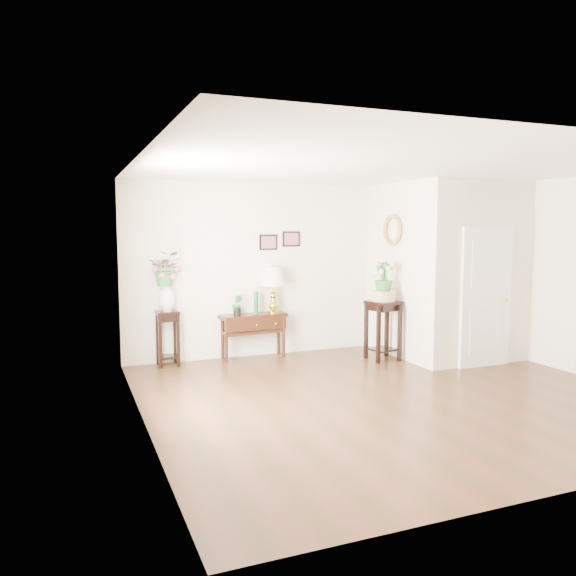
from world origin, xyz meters
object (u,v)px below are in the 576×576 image
plant_stand_b (383,330)px  table_lamp (273,291)px  console_table (253,336)px  plant_stand_a (168,338)px

plant_stand_b → table_lamp: bearing=150.6°
console_table → plant_stand_b: (1.87, -0.86, 0.11)m
plant_stand_a → plant_stand_b: size_ratio=0.89×
plant_stand_a → table_lamp: bearing=0.1°
console_table → plant_stand_a: plant_stand_a is taller
table_lamp → plant_stand_a: bearing=-179.9°
plant_stand_a → plant_stand_b: 3.34m
console_table → plant_stand_a: 1.36m
console_table → plant_stand_b: size_ratio=1.14×
console_table → table_lamp: (0.34, 0.00, 0.71)m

